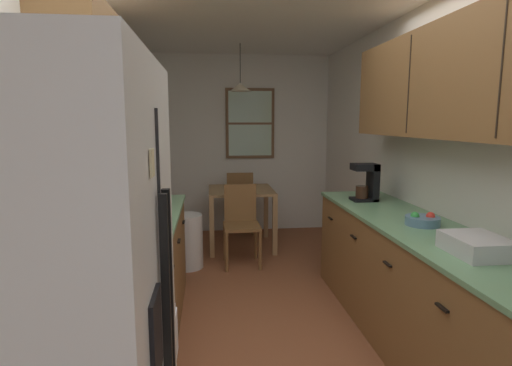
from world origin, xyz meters
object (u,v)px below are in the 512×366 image
Objects in this scene: stove_range at (98,361)px; coffee_maker at (368,181)px; dining_table at (241,199)px; dining_chair_far at (240,199)px; dining_chair_near at (241,220)px; fruit_bowl at (422,220)px; storage_canister at (112,235)px; trash_bin at (187,241)px; dish_rack at (477,245)px; microwave_over_range at (55,109)px.

coffee_maker reaches higher than stove_range.
stove_range is at bearing -106.34° from dining_table.
dining_chair_far is at bearing 87.39° from dining_table.
dining_chair_far is 2.67× the size of coffee_maker.
dining_chair_near is 2.67× the size of coffee_maker.
fruit_bowl is (2.01, 0.71, 0.46)m from stove_range.
storage_canister is at bearing -112.52° from dining_chair_near.
dining_table is at bearing 122.39° from coffee_maker.
dining_table is 2.98m from storage_canister.
stove_range reaches higher than fruit_bowl.
dining_chair_near is at bearing 67.48° from storage_canister.
trash_bin is 1.76× the size of dish_rack.
storage_canister is (0.11, 0.42, -0.69)m from microwave_over_range.
stove_range is 3.24× the size of dish_rack.
stove_range reaches higher than dish_rack.
storage_canister is 0.48× the size of coffee_maker.
fruit_bowl is (0.04, -0.89, -0.14)m from coffee_maker.
dining_table is at bearing 85.67° from dining_chair_near.
microwave_over_range reaches higher than coffee_maker.
coffee_maker is at bearing -28.60° from trash_bin.
dining_chair_far is 5.60× the size of storage_canister.
dining_chair_far is (1.09, 3.85, -1.17)m from microwave_over_range.
microwave_over_range is 0.68× the size of dining_chair_far.
dining_chair_far reaches higher than dining_table.
dish_rack is (1.01, -3.76, 0.45)m from dining_chair_far.
microwave_over_range reaches higher than trash_bin.
fruit_bowl is at bearing -71.63° from dining_chair_far.
stove_range is 1.22× the size of dining_chair_far.
dining_table is 0.93× the size of dining_chair_far.
stove_range reaches higher than dining_table.
coffee_maker is at bearing -66.03° from dining_chair_far.
fruit_bowl reaches higher than trash_bin.
fruit_bowl is at bearing -66.92° from dining_table.
dining_chair_far is (0.08, 1.25, 0.00)m from dining_chair_near.
dining_chair_near reaches higher than dining_table.
microwave_over_range is 2.90m from trash_bin.
dining_table reaches higher than trash_bin.
storage_canister reaches higher than dining_chair_far.
coffee_maker is at bearing 90.45° from dish_rack.
stove_range is 0.66m from storage_canister.
fruit_bowl is (1.07, -2.51, 0.31)m from dining_table.
microwave_over_range is 4.16m from dining_chair_far.
coffee_maker is 1.45× the size of fruit_bowl.
dining_chair_near is 1.50× the size of trash_bin.
coffee_maker reaches higher than trash_bin.
dining_chair_far is at bearing 113.97° from coffee_maker.
trash_bin is at bearing 80.80° from microwave_over_range.
fruit_bowl is at bearing -87.18° from coffee_maker.
trash_bin is (0.29, 2.52, -0.17)m from stove_range.
stove_range is 4.71× the size of fruit_bowl.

